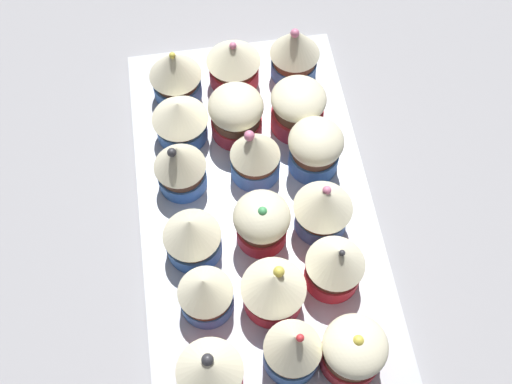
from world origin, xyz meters
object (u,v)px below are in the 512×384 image
cupcake_2 (323,208)px  cupcake_12 (210,372)px  cupcake_3 (315,148)px  cupcake_9 (255,155)px  cupcake_14 (192,236)px  cupcake_4 (298,107)px  cupcake_11 (231,62)px  cupcake_5 (295,52)px  cupcake_0 (353,350)px  cupcake_15 (180,166)px  baking_tray (256,207)px  cupcake_13 (205,293)px  cupcake_16 (180,119)px  cupcake_17 (175,73)px  cupcake_8 (260,222)px  cupcake_10 (236,113)px  cupcake_7 (275,288)px  cupcake_6 (293,348)px  cupcake_1 (335,265)px

cupcake_2 → cupcake_12: (-14.98, 13.69, -0.13)cm
cupcake_3 → cupcake_9: cupcake_9 is taller
cupcake_14 → cupcake_4: bearing=-43.9°
cupcake_2 → cupcake_4: cupcake_2 is taller
cupcake_11 → cupcake_9: bearing=-176.4°
cupcake_12 → cupcake_5: bearing=-22.0°
cupcake_9 → cupcake_0: bearing=-165.4°
cupcake_11 → cupcake_15: cupcake_15 is taller
cupcake_0 → cupcake_11: bearing=10.6°
baking_tray → cupcake_13: 13.15cm
cupcake_16 → cupcake_17: size_ratio=0.86×
cupcake_3 → cupcake_16: bearing=65.8°
cupcake_2 → cupcake_8: size_ratio=1.05×
cupcake_2 → cupcake_3: size_ratio=1.10×
baking_tray → cupcake_2: bearing=-117.2°
cupcake_9 → cupcake_12: 23.88cm
cupcake_12 → baking_tray: bearing=-21.2°
baking_tray → cupcake_3: 9.35cm
cupcake_3 → cupcake_12: size_ratio=0.90×
cupcake_14 → cupcake_15: 8.33cm
baking_tray → cupcake_10: bearing=4.1°
cupcake_4 → cupcake_15: size_ratio=0.86×
cupcake_4 → cupcake_11: 10.28cm
cupcake_0 → cupcake_3: same height
baking_tray → cupcake_5: (17.74, -7.48, 4.58)cm
cupcake_8 → cupcake_9: 8.18cm
cupcake_2 → cupcake_9: same height
cupcake_10 → cupcake_16: cupcake_10 is taller
cupcake_7 → cupcake_8: bearing=2.5°
cupcake_7 → cupcake_10: cupcake_7 is taller
cupcake_13 → cupcake_6: bearing=-132.8°
cupcake_16 → cupcake_10: bearing=-94.1°
cupcake_14 → cupcake_12: bearing=-179.1°
cupcake_6 → cupcake_7: (6.21, 0.60, -0.44)cm
cupcake_14 → cupcake_10: bearing=-24.5°
cupcake_10 → cupcake_12: cupcake_12 is taller
cupcake_15 → cupcake_0: bearing=-147.6°
cupcake_14 → cupcake_13: bearing=-174.0°
cupcake_6 → cupcake_17: cupcake_6 is taller
cupcake_11 → cupcake_6: bearing=-178.3°
cupcake_1 → cupcake_3: (13.90, -0.77, -0.12)cm
cupcake_10 → cupcake_12: bearing=167.4°
cupcake_16 → cupcake_17: (6.15, -0.05, 0.61)cm
cupcake_17 → cupcake_9: bearing=-148.6°
cupcake_2 → cupcake_6: (-14.10, 5.80, 0.23)cm
cupcake_4 → cupcake_15: (-5.98, 14.18, 0.40)cm
cupcake_10 → cupcake_11: (7.60, -0.44, -0.06)cm
cupcake_10 → cupcake_13: same height
cupcake_3 → cupcake_4: 5.92cm
cupcake_0 → cupcake_11: 36.72cm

